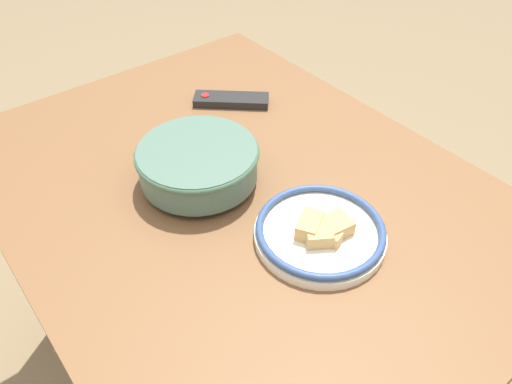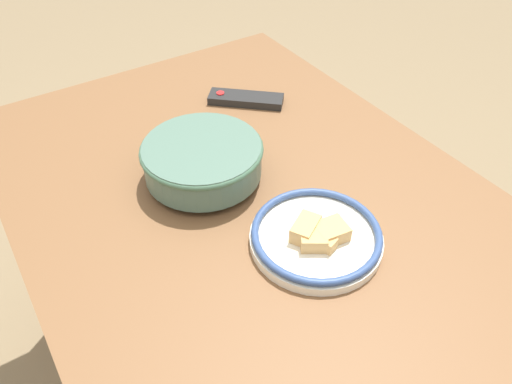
# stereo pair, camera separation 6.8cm
# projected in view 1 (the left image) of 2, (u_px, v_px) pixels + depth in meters

# --- Properties ---
(ground_plane) EXTENTS (8.00, 8.00, 0.00)m
(ground_plane) POSITION_uv_depth(u_px,v_px,m) (244.00, 373.00, 1.55)
(ground_plane) COLOR #7F6B4C
(dining_table) EXTENTS (1.17, 0.89, 0.78)m
(dining_table) POSITION_uv_depth(u_px,v_px,m) (238.00, 219.00, 1.10)
(dining_table) COLOR brown
(dining_table) RESTS_ON ground_plane
(noodle_bowl) EXTENTS (0.25, 0.25, 0.09)m
(noodle_bowl) POSITION_uv_depth(u_px,v_px,m) (198.00, 163.00, 1.01)
(noodle_bowl) COLOR #4C6B5B
(noodle_bowl) RESTS_ON dining_table
(food_plate) EXTENTS (0.24, 0.24, 0.05)m
(food_plate) POSITION_uv_depth(u_px,v_px,m) (320.00, 232.00, 0.91)
(food_plate) COLOR silver
(food_plate) RESTS_ON dining_table
(tv_remote) EXTENTS (0.17, 0.18, 0.02)m
(tv_remote) POSITION_uv_depth(u_px,v_px,m) (231.00, 100.00, 1.26)
(tv_remote) COLOR black
(tv_remote) RESTS_ON dining_table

